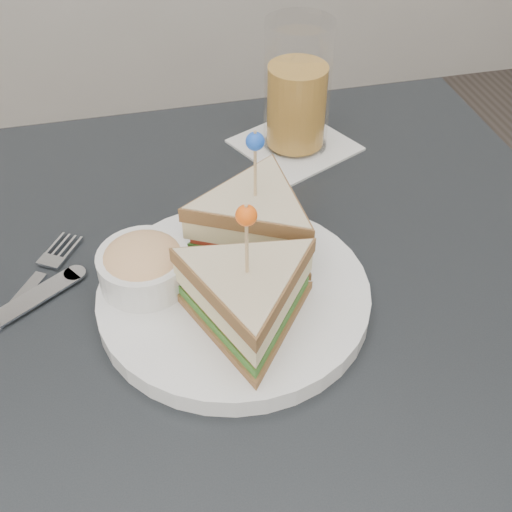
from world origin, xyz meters
The scene contains 4 objects.
table centered at (0.00, 0.00, 0.67)m, with size 0.80×0.80×0.75m.
plate_meal centered at (-0.01, 0.01, 0.79)m, with size 0.35×0.35×0.16m.
cutlery_fork centered at (-0.21, 0.07, 0.75)m, with size 0.11×0.16×0.01m.
drink_set centered at (0.12, 0.26, 0.83)m, with size 0.18×0.18×0.17m.
Camera 1 is at (-0.10, -0.43, 1.21)m, focal length 45.00 mm.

